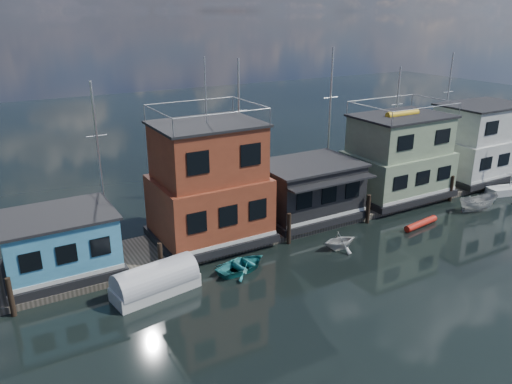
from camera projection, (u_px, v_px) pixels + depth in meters
ground at (438, 290)px, 28.17m from camera, size 160.00×160.00×0.00m
dock at (312, 216)px, 37.86m from camera, size 48.00×5.00×0.40m
houseboat_blue at (60, 244)px, 28.69m from camera, size 6.40×4.90×3.66m
houseboat_red at (209, 185)px, 32.52m from camera, size 7.40×5.90×11.86m
houseboat_dark at (308, 189)px, 36.85m from camera, size 7.40×6.10×4.06m
houseboat_green at (398, 158)px, 40.72m from camera, size 8.40×5.90×7.03m
houseboat_white at (478, 143)px, 45.44m from camera, size 8.40×5.90×6.66m
pilings at (332, 218)px, 35.12m from camera, size 42.28×0.28×2.20m
background_masts at (318, 125)px, 43.15m from camera, size 36.40×0.16×12.00m
dinghy_teal at (242, 265)px, 30.16m from camera, size 3.81×3.05×0.70m
day_sailer at (510, 189)px, 42.92m from camera, size 4.17×2.22×6.27m
dinghy_white at (340, 240)px, 32.77m from camera, size 2.56×2.27×1.25m
tarp_runabout at (155, 282)px, 27.57m from camera, size 5.01×2.59×1.94m
motorboat at (478, 203)px, 39.10m from camera, size 3.59×2.03×1.31m
red_kayak at (421, 224)px, 36.30m from camera, size 3.37×0.94×0.49m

